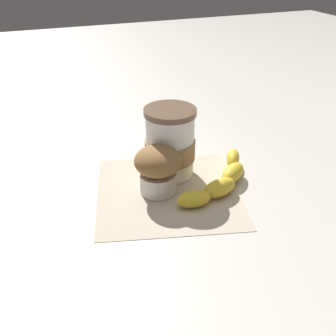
{
  "coord_description": "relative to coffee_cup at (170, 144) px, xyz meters",
  "views": [
    {
      "loc": [
        0.52,
        -0.2,
        0.38
      ],
      "look_at": [
        0.0,
        0.0,
        0.05
      ],
      "focal_mm": 42.0,
      "sensor_mm": 36.0,
      "label": 1
    }
  ],
  "objects": [
    {
      "name": "paper_napkin",
      "position": [
        0.05,
        -0.03,
        -0.06
      ],
      "size": [
        0.3,
        0.3,
        0.0
      ],
      "primitive_type": "cube",
      "rotation": [
        0.0,
        0.0,
        -0.26
      ],
      "color": "beige",
      "rests_on": "ground_plane"
    },
    {
      "name": "banana",
      "position": [
        0.08,
        0.07,
        -0.04
      ],
      "size": [
        0.14,
        0.18,
        0.03
      ],
      "color": "gold",
      "rests_on": "paper_napkin"
    },
    {
      "name": "muffin",
      "position": [
        0.05,
        -0.04,
        -0.01
      ],
      "size": [
        0.08,
        0.08,
        0.08
      ],
      "color": "white",
      "rests_on": "paper_napkin"
    },
    {
      "name": "coffee_cup",
      "position": [
        0.0,
        0.0,
        0.0
      ],
      "size": [
        0.09,
        0.09,
        0.13
      ],
      "color": "white",
      "rests_on": "paper_napkin"
    },
    {
      "name": "ground_plane",
      "position": [
        0.05,
        -0.03,
        -0.06
      ],
      "size": [
        3.0,
        3.0,
        0.0
      ],
      "primitive_type": "plane",
      "color": "beige"
    }
  ]
}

